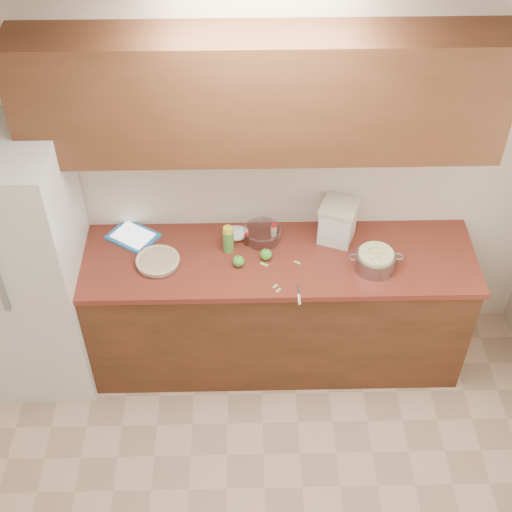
{
  "coord_description": "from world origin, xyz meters",
  "views": [
    {
      "loc": [
        -0.1,
        -1.66,
        3.93
      ],
      "look_at": [
        -0.03,
        1.43,
        0.98
      ],
      "focal_mm": 50.0,
      "sensor_mm": 36.0,
      "label": 1
    }
  ],
  "objects_px": {
    "pie": "(158,261)",
    "flour_canister": "(338,222)",
    "colander": "(375,261)",
    "tablet": "(133,236)"
  },
  "relations": [
    {
      "from": "colander",
      "to": "tablet",
      "type": "xyz_separation_m",
      "value": [
        -1.48,
        0.3,
        -0.05
      ]
    },
    {
      "from": "pie",
      "to": "colander",
      "type": "distance_m",
      "value": 1.3
    },
    {
      "from": "pie",
      "to": "flour_canister",
      "type": "bearing_deg",
      "value": 10.98
    },
    {
      "from": "flour_canister",
      "to": "colander",
      "type": "bearing_deg",
      "value": -53.39
    },
    {
      "from": "pie",
      "to": "tablet",
      "type": "bearing_deg",
      "value": 126.01
    },
    {
      "from": "pie",
      "to": "flour_canister",
      "type": "distance_m",
      "value": 1.13
    },
    {
      "from": "flour_canister",
      "to": "tablet",
      "type": "relative_size",
      "value": 0.77
    },
    {
      "from": "tablet",
      "to": "pie",
      "type": "bearing_deg",
      "value": -20.04
    },
    {
      "from": "pie",
      "to": "flour_canister",
      "type": "xyz_separation_m",
      "value": [
        1.1,
        0.21,
        0.11
      ]
    },
    {
      "from": "pie",
      "to": "flour_canister",
      "type": "height_order",
      "value": "flour_canister"
    }
  ]
}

